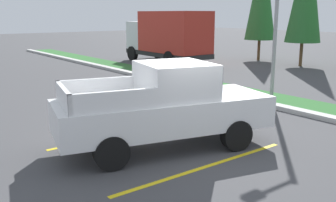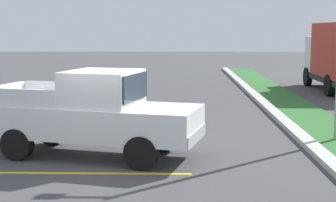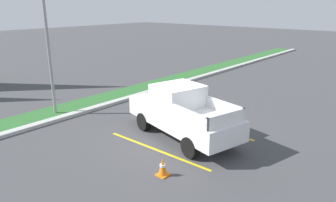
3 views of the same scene
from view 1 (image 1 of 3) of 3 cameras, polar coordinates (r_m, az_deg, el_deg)
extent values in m
plane|color=#424244|center=(9.66, 3.57, -6.86)|extent=(120.00, 120.00, 0.00)
cube|color=yellow|center=(10.85, -5.54, -4.64)|extent=(0.12, 4.80, 0.01)
cube|color=yellow|center=(8.53, 5.70, -9.61)|extent=(0.12, 4.80, 0.01)
cube|color=#B2B2AD|center=(13.33, 20.07, -1.76)|extent=(56.00, 0.40, 0.15)
cube|color=#2D662D|center=(14.26, 22.47, -1.22)|extent=(56.00, 1.80, 0.06)
cylinder|color=black|center=(10.89, 5.20, -2.50)|extent=(0.46, 0.81, 0.76)
cylinder|color=black|center=(9.49, 10.07, -4.97)|extent=(0.46, 0.81, 0.76)
cylinder|color=black|center=(9.86, -10.93, -4.34)|extent=(0.46, 0.81, 0.76)
cylinder|color=black|center=(8.29, -8.38, -7.57)|extent=(0.46, 0.81, 0.76)
cube|color=white|center=(9.38, -0.64, -1.81)|extent=(3.12, 5.51, 0.76)
cube|color=white|center=(9.32, 1.05, 3.13)|extent=(2.10, 1.98, 0.84)
cube|color=#2D3842|center=(9.68, 5.50, 3.73)|extent=(1.58, 0.46, 0.63)
cube|color=white|center=(9.62, -10.63, 2.00)|extent=(0.56, 1.87, 0.44)
cube|color=white|center=(8.00, -7.94, -0.07)|extent=(0.56, 1.87, 0.44)
cube|color=white|center=(8.64, -15.21, 0.56)|extent=(1.77, 0.54, 0.44)
cube|color=silver|center=(10.64, 12.15, -1.66)|extent=(1.79, 0.60, 0.28)
cylinder|color=black|center=(27.57, -5.26, 7.03)|extent=(1.00, 0.31, 1.00)
cylinder|color=black|center=(28.76, -1.48, 7.32)|extent=(1.00, 0.31, 1.00)
cylinder|color=black|center=(23.94, 0.27, 6.21)|extent=(1.00, 0.31, 1.00)
cylinder|color=black|center=(25.31, 4.29, 6.54)|extent=(1.00, 0.31, 1.00)
cube|color=#262626|center=(26.01, -0.17, 7.07)|extent=(6.83, 2.40, 0.30)
cube|color=silver|center=(28.01, -3.31, 9.72)|extent=(1.63, 2.32, 1.90)
cube|color=#2D3842|center=(28.69, -4.23, 10.28)|extent=(0.09, 2.10, 0.90)
cube|color=#B22D23|center=(25.26, 0.92, 10.20)|extent=(5.03, 2.47, 2.60)
cylinder|color=gray|center=(14.94, 15.69, 11.58)|extent=(0.14, 0.14, 6.09)
cylinder|color=brown|center=(28.33, 13.27, 7.36)|extent=(0.20, 0.20, 1.46)
cylinder|color=brown|center=(25.82, 19.07, 6.56)|extent=(0.20, 0.20, 1.50)
cube|color=orange|center=(11.29, -14.79, -4.23)|extent=(0.36, 0.36, 0.04)
cone|color=orange|center=(11.21, -14.87, -2.77)|extent=(0.28, 0.28, 0.56)
cylinder|color=white|center=(11.20, -14.88, -2.63)|extent=(0.19, 0.19, 0.07)
camera|label=2|loc=(8.97, 84.87, -0.04)|focal=54.20mm
camera|label=3|loc=(16.85, -45.18, 15.65)|focal=33.83mm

